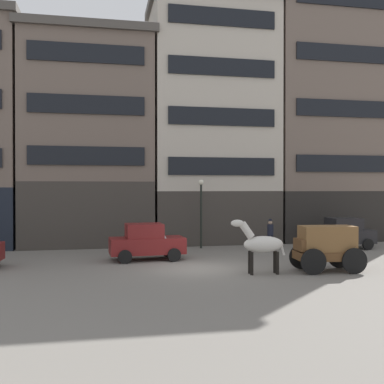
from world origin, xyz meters
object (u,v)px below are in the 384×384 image
object	(u,v)px
streetlamp_curbside	(201,204)
pedestrian_officer	(270,233)
cargo_wagon	(326,245)
sedan_parked_curb	(342,233)
draft_horse	(261,244)
sedan_light	(146,242)

from	to	relation	value
streetlamp_curbside	pedestrian_officer	bearing A→B (deg)	-19.47
cargo_wagon	sedan_parked_curb	distance (m)	7.94
sedan_parked_curb	pedestrian_officer	bearing A→B (deg)	174.38
cargo_wagon	draft_horse	distance (m)	2.95
sedan_light	sedan_parked_curb	world-z (taller)	same
sedan_parked_curb	streetlamp_curbside	size ratio (longest dim) A/B	0.90
draft_horse	streetlamp_curbside	world-z (taller)	streetlamp_curbside
sedan_parked_curb	streetlamp_curbside	xyz separation A→B (m)	(-8.20, 1.79, 1.76)
sedan_parked_curb	streetlamp_curbside	world-z (taller)	streetlamp_curbside
pedestrian_officer	draft_horse	bearing A→B (deg)	-113.75
draft_horse	pedestrian_officer	distance (m)	7.63
sedan_light	sedan_parked_curb	xyz separation A→B (m)	(11.81, 1.99, 0.00)
sedan_parked_curb	sedan_light	bearing A→B (deg)	-170.45
sedan_parked_curb	pedestrian_officer	xyz separation A→B (m)	(-4.34, 0.43, 0.07)
sedan_light	streetlamp_curbside	xyz separation A→B (m)	(3.62, 3.78, 1.76)
sedan_parked_curb	pedestrian_officer	world-z (taller)	sedan_parked_curb
cargo_wagon	sedan_light	world-z (taller)	cargo_wagon
draft_horse	pedestrian_officer	size ratio (longest dim) A/B	1.31
cargo_wagon	sedan_parked_curb	bearing A→B (deg)	55.78
cargo_wagon	sedan_parked_curb	xyz separation A→B (m)	(4.46, 6.56, -0.23)
sedan_light	streetlamp_curbside	distance (m)	5.52
pedestrian_officer	sedan_light	bearing A→B (deg)	-162.09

